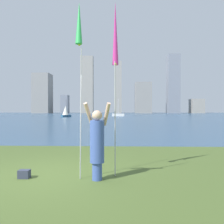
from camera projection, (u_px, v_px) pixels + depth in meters
name	position (u px, v px, depth m)	size (l,w,h in m)	color
ground	(113.00, 117.00, 56.94)	(120.00, 138.00, 0.12)	#475B28
person	(97.00, 142.00, 5.58)	(0.67, 0.49, 1.83)	#3F59A5
kite_flag_left	(79.00, 29.00, 5.53)	(0.16, 0.46, 4.17)	#B2B2B7
kite_flag_right	(115.00, 37.00, 6.05)	(0.16, 0.63, 4.39)	#B2B2B7
bag	(24.00, 174.00, 5.73)	(0.26, 0.19, 0.20)	#33384C
sailboat_0	(66.00, 111.00, 51.98)	(1.94, 2.62, 3.82)	#2D6084
sailboat_3	(118.00, 115.00, 58.60)	(3.05, 0.77, 4.29)	silver
skyline_tower_0	(42.00, 94.00, 105.43)	(7.30, 7.69, 17.46)	gray
skyline_tower_1	(65.00, 104.00, 106.32)	(3.20, 4.16, 8.09)	gray
skyline_tower_2	(87.00, 85.00, 106.15)	(5.57, 3.15, 25.37)	gray
skyline_tower_3	(118.00, 87.00, 102.69)	(3.08, 3.76, 22.34)	gray
skyline_tower_4	(143.00, 98.00, 102.68)	(6.82, 7.30, 13.26)	gray
skyline_tower_5	(173.00, 84.00, 102.87)	(5.08, 5.58, 25.28)	gray
skyline_tower_6	(197.00, 106.00, 105.53)	(5.37, 6.08, 6.32)	gray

